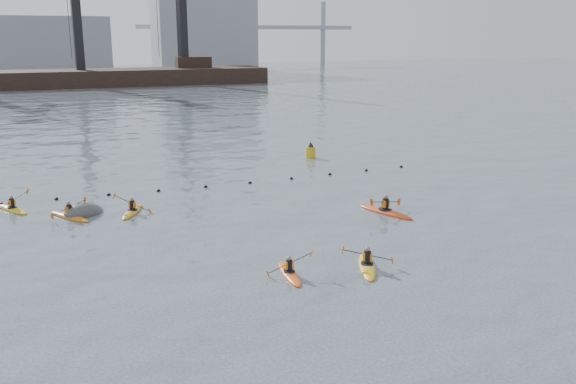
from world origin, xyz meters
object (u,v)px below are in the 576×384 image
kayaker_2 (70,216)px  kayaker_1 (367,265)px  mooring_buoy (85,214)px  kayaker_4 (385,211)px  nav_buoy (310,152)px  kayaker_3 (133,211)px  kayaker_5 (12,209)px  kayaker_0 (289,273)px

kayaker_2 → kayaker_1: bearing=-79.6°
kayaker_2 → mooring_buoy: bearing=-5.1°
kayaker_4 → nav_buoy: bearing=-118.8°
kayaker_3 → mooring_buoy: (-2.46, 0.71, -0.09)m
kayaker_5 → nav_buoy: 22.94m
kayaker_1 → kayaker_4: kayaker_4 is taller
kayaker_2 → nav_buoy: bearing=-3.0°
kayaker_0 → kayaker_4: size_ratio=0.78×
kayaker_2 → mooring_buoy: kayaker_2 is taller
kayaker_5 → kayaker_2: bearing=-71.4°
kayaker_1 → kayaker_3: size_ratio=1.07×
kayaker_2 → kayaker_4: 17.09m
kayaker_1 → nav_buoy: size_ratio=2.21×
nav_buoy → kayaker_1: bearing=-108.8°
kayaker_3 → kayaker_5: kayaker_3 is taller
kayaker_3 → kayaker_5: 6.85m
kayaker_0 → kayaker_3: bearing=118.5°
kayaker_2 → kayaker_5: 3.96m
kayaker_0 → mooring_buoy: bearing=126.7°
kayaker_4 → kayaker_5: 20.76m
nav_buoy → kayaker_0: bearing=-116.5°
kayaker_1 → kayaker_3: kayaker_3 is taller
kayaker_4 → mooring_buoy: size_ratio=1.48×
kayaker_0 → mooring_buoy: size_ratio=1.16×
kayaker_0 → nav_buoy: bearing=70.7°
kayaker_0 → kayaker_2: 14.25m
kayaker_5 → nav_buoy: nav_buoy is taller
kayaker_4 → kayaker_3: bearing=-41.8°
kayaker_4 → kayaker_5: kayaker_5 is taller
kayaker_5 → mooring_buoy: 4.36m
kayaker_0 → kayaker_3: size_ratio=0.97×
kayaker_0 → nav_buoy: 24.71m
kayaker_5 → mooring_buoy: bearing=-60.0°
mooring_buoy → nav_buoy: bearing=28.5°
kayaker_4 → kayaker_2: bearing=-38.5°
kayaker_2 → mooring_buoy: 0.92m
kayaker_2 → kayaker_3: (3.27, -0.31, -0.01)m
kayaker_3 → mooring_buoy: 2.56m
kayaker_0 → kayaker_2: size_ratio=0.94×
kayaker_4 → mooring_buoy: kayaker_4 is taller
kayaker_0 → mooring_buoy: kayaker_0 is taller
kayaker_4 → nav_buoy: (2.72, 15.89, 0.33)m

